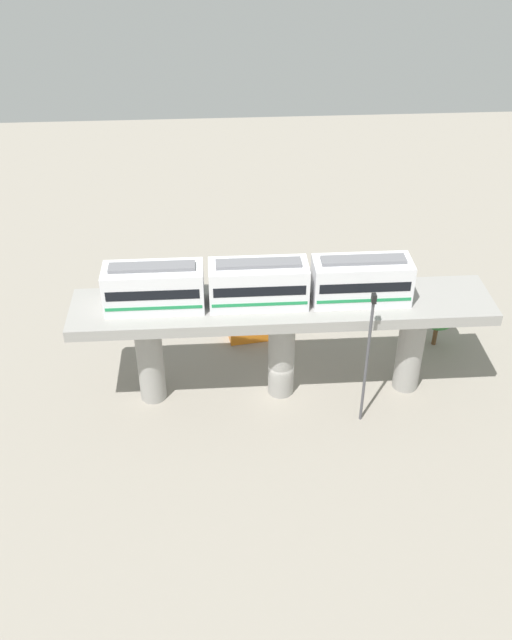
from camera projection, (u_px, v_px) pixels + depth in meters
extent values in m
plane|color=gray|center=(280.00, 391.00, 52.69)|extent=(120.00, 120.00, 0.00)
cylinder|color=#999691|center=(410.00, 348.00, 51.14)|extent=(1.90, 1.90, 7.13)
cylinder|color=#999691|center=(281.00, 353.00, 50.64)|extent=(1.90, 1.90, 7.13)
cylinder|color=#999691|center=(150.00, 358.00, 50.14)|extent=(1.90, 1.90, 7.13)
cube|color=#999691|center=(283.00, 307.00, 48.37)|extent=(5.20, 28.85, 0.80)
cube|color=white|center=(361.00, 281.00, 47.55)|extent=(2.60, 6.60, 3.00)
cube|color=black|center=(362.00, 278.00, 47.41)|extent=(2.64, 6.07, 0.70)
cube|color=#1E8C4C|center=(360.00, 290.00, 47.99)|extent=(2.64, 6.34, 0.24)
cube|color=slate|center=(363.00, 260.00, 46.62)|extent=(1.10, 5.61, 0.24)
cube|color=white|center=(258.00, 284.00, 47.18)|extent=(2.60, 6.60, 3.00)
cube|color=black|center=(258.00, 281.00, 47.04)|extent=(2.64, 6.07, 0.70)
cube|color=#1E8C4C|center=(258.00, 294.00, 47.62)|extent=(2.64, 6.34, 0.24)
cube|color=slate|center=(258.00, 263.00, 46.25)|extent=(1.10, 5.61, 0.24)
cube|color=white|center=(154.00, 288.00, 46.81)|extent=(2.60, 6.60, 3.00)
cube|color=black|center=(154.00, 285.00, 46.67)|extent=(2.64, 6.07, 0.70)
cube|color=#1E8C4C|center=(155.00, 297.00, 47.24)|extent=(2.64, 6.34, 0.24)
cube|color=slate|center=(152.00, 267.00, 45.88)|extent=(1.10, 5.61, 0.24)
cube|color=#284CB7|center=(163.00, 303.00, 61.48)|extent=(2.24, 4.37, 1.00)
cube|color=black|center=(161.00, 294.00, 60.97)|extent=(1.88, 2.46, 0.76)
cube|color=orange|center=(254.00, 332.00, 57.96)|extent=(2.36, 4.41, 1.00)
cube|color=black|center=(252.00, 323.00, 57.45)|extent=(1.94, 2.50, 0.76)
cube|color=black|center=(226.00, 296.00, 62.34)|extent=(1.90, 4.24, 1.00)
cube|color=black|center=(224.00, 288.00, 61.83)|extent=(1.69, 2.34, 0.76)
cylinder|color=brown|center=(436.00, 332.00, 56.75)|extent=(0.36, 0.36, 2.35)
sphere|color=#38843D|center=(439.00, 311.00, 55.60)|extent=(3.05, 3.05, 3.05)
cylinder|color=#4C4C51|center=(366.00, 364.00, 47.35)|extent=(0.20, 0.20, 9.93)
cube|color=black|center=(374.00, 298.00, 44.32)|extent=(0.44, 0.28, 0.60)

